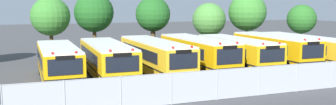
{
  "coord_description": "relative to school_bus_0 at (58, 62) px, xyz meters",
  "views": [
    {
      "loc": [
        -12.56,
        -26.42,
        5.29
      ],
      "look_at": [
        -2.48,
        0.0,
        1.6
      ],
      "focal_mm": 39.31,
      "sensor_mm": 36.0,
      "label": 1
    }
  ],
  "objects": [
    {
      "name": "tree_3",
      "position": [
        9.41,
        7.54,
        2.96
      ],
      "size": [
        3.36,
        3.36,
        6.06
      ],
      "color": "#4C3823",
      "rests_on": "ground_plane"
    },
    {
      "name": "tree_5",
      "position": [
        21.21,
        9.2,
        3.13
      ],
      "size": [
        4.22,
        4.22,
        6.57
      ],
      "color": "#4C3823",
      "rests_on": "ground_plane"
    },
    {
      "name": "school_bus_1",
      "position": [
        3.4,
        0.07,
        0.03
      ],
      "size": [
        2.66,
        10.09,
        2.64
      ],
      "rotation": [
        0.0,
        0.0,
        3.13
      ],
      "color": "yellow",
      "rests_on": "ground_plane"
    },
    {
      "name": "tree_1",
      "position": [
        0.16,
        9.58,
        2.78
      ],
      "size": [
        3.62,
        3.62,
        6.02
      ],
      "color": "#4C3823",
      "rests_on": "ground_plane"
    },
    {
      "name": "school_bus_6",
      "position": [
        21.35,
        0.08,
        0.02
      ],
      "size": [
        2.71,
        11.46,
        2.62
      ],
      "rotation": [
        0.0,
        0.0,
        3.12
      ],
      "color": "yellow",
      "rests_on": "ground_plane"
    },
    {
      "name": "school_bus_0",
      "position": [
        0.0,
        0.0,
        0.0
      ],
      "size": [
        2.56,
        9.26,
        2.59
      ],
      "rotation": [
        0.0,
        0.0,
        3.15
      ],
      "color": "#EAA80C",
      "rests_on": "ground_plane"
    },
    {
      "name": "tree_4",
      "position": [
        16.75,
        9.68,
        2.27
      ],
      "size": [
        3.64,
        3.64,
        5.49
      ],
      "color": "#4C3823",
      "rests_on": "ground_plane"
    },
    {
      "name": "tree_6",
      "position": [
        28.8,
        9.23,
        2.25
      ],
      "size": [
        3.45,
        3.45,
        5.3
      ],
      "color": "#4C3823",
      "rests_on": "ground_plane"
    },
    {
      "name": "ground_plane",
      "position": [
        10.69,
        0.15,
        -1.36
      ],
      "size": [
        160.0,
        160.0,
        0.0
      ],
      "primitive_type": "plane",
      "color": "#424244"
    },
    {
      "name": "school_bus_5",
      "position": [
        17.97,
        -0.04,
        0.1
      ],
      "size": [
        2.56,
        9.65,
        2.79
      ],
      "rotation": [
        0.0,
        0.0,
        3.14
      ],
      "color": "#EAA80C",
      "rests_on": "ground_plane"
    },
    {
      "name": "school_bus_3",
      "position": [
        10.62,
        -0.05,
        0.11
      ],
      "size": [
        2.66,
        10.04,
        2.8
      ],
      "rotation": [
        0.0,
        0.0,
        3.16
      ],
      "color": "#EAA80C",
      "rests_on": "ground_plane"
    },
    {
      "name": "tree_2",
      "position": [
        4.1,
        9.83,
        3.28
      ],
      "size": [
        3.82,
        3.82,
        6.44
      ],
      "color": "#4C3823",
      "rests_on": "ground_plane"
    },
    {
      "name": "school_bus_2",
      "position": [
        7.03,
        -0.08,
        0.07
      ],
      "size": [
        2.68,
        10.75,
        2.72
      ],
      "rotation": [
        0.0,
        0.0,
        3.17
      ],
      "color": "yellow",
      "rests_on": "ground_plane"
    },
    {
      "name": "traffic_cone",
      "position": [
        9.08,
        -7.07,
        -1.14
      ],
      "size": [
        0.35,
        0.35,
        0.45
      ],
      "primitive_type": "cone",
      "color": "#EA5914",
      "rests_on": "ground_plane"
    },
    {
      "name": "school_bus_4",
      "position": [
        14.29,
        0.04,
        0.02
      ],
      "size": [
        2.68,
        9.93,
        2.63
      ],
      "rotation": [
        0.0,
        0.0,
        3.13
      ],
      "color": "yellow",
      "rests_on": "ground_plane"
    },
    {
      "name": "chainlink_fence",
      "position": [
        10.57,
        -8.53,
        -0.46
      ],
      "size": [
        27.47,
        0.07,
        1.74
      ],
      "color": "#9EA0A3",
      "rests_on": "ground_plane"
    }
  ]
}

